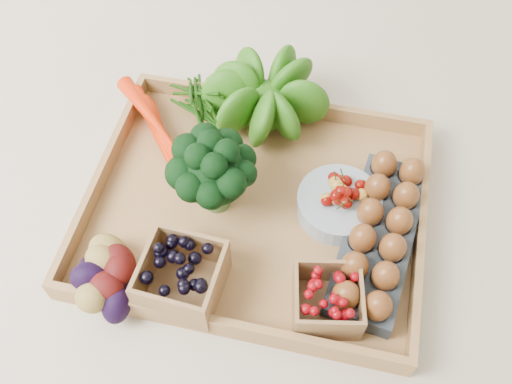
% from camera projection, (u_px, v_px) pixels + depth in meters
% --- Properties ---
extents(ground, '(4.00, 4.00, 0.00)m').
position_uv_depth(ground, '(256.00, 211.00, 0.97)').
color(ground, beige).
rests_on(ground, ground).
extents(tray, '(0.55, 0.45, 0.01)m').
position_uv_depth(tray, '(256.00, 209.00, 0.96)').
color(tray, '#AD7E48').
rests_on(tray, ground).
extents(carrots, '(0.21, 0.15, 0.05)m').
position_uv_depth(carrots, '(157.00, 128.00, 1.02)').
color(carrots, red).
rests_on(carrots, tray).
extents(lettuce, '(0.14, 0.14, 0.14)m').
position_uv_depth(lettuce, '(266.00, 94.00, 1.01)').
color(lettuce, '#0F4D0C').
rests_on(lettuce, tray).
extents(broccoli, '(0.14, 0.14, 0.11)m').
position_uv_depth(broccoli, '(215.00, 184.00, 0.92)').
color(broccoli, black).
rests_on(broccoli, tray).
extents(cherry_bowl, '(0.14, 0.14, 0.04)m').
position_uv_depth(cherry_bowl, '(339.00, 204.00, 0.94)').
color(cherry_bowl, '#8C9EA5').
rests_on(cherry_bowl, tray).
extents(egg_carton, '(0.14, 0.31, 0.03)m').
position_uv_depth(egg_carton, '(378.00, 239.00, 0.90)').
color(egg_carton, '#343B43').
rests_on(egg_carton, tray).
extents(potatoes, '(0.14, 0.14, 0.08)m').
position_uv_depth(potatoes, '(104.00, 272.00, 0.85)').
color(potatoes, '#3C0A09').
rests_on(potatoes, tray).
extents(punnet_blackberry, '(0.12, 0.12, 0.08)m').
position_uv_depth(punnet_blackberry, '(182.00, 277.00, 0.84)').
color(punnet_blackberry, black).
rests_on(punnet_blackberry, tray).
extents(punnet_raspberry, '(0.12, 0.12, 0.07)m').
position_uv_depth(punnet_raspberry, '(327.00, 300.00, 0.83)').
color(punnet_raspberry, maroon).
rests_on(punnet_raspberry, tray).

